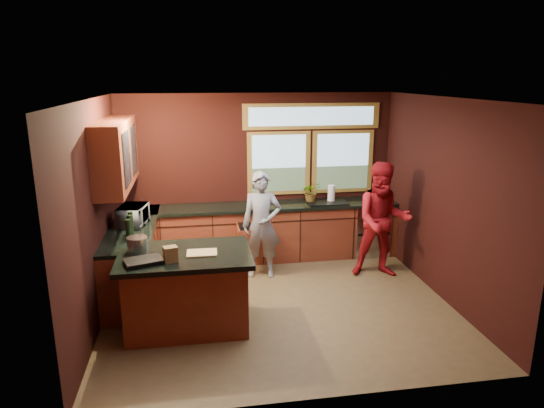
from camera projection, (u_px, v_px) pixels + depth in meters
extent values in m
plane|color=brown|center=(279.00, 304.00, 6.50)|extent=(4.50, 4.50, 0.00)
cube|color=black|center=(258.00, 176.00, 8.06)|extent=(4.50, 0.02, 2.70)
cube|color=black|center=(319.00, 266.00, 4.25)|extent=(4.50, 0.02, 2.70)
cube|color=black|center=(94.00, 215.00, 5.80)|extent=(0.02, 4.00, 2.70)
cube|color=black|center=(444.00, 200.00, 6.51)|extent=(0.02, 4.00, 2.70)
cube|color=silver|center=(279.00, 99.00, 5.81)|extent=(4.50, 4.00, 0.02)
cube|color=#7A99A9|center=(279.00, 163.00, 8.05)|extent=(1.06, 0.02, 1.06)
cube|color=#7A99A9|center=(343.00, 162.00, 8.22)|extent=(1.06, 0.02, 1.06)
cube|color=olive|center=(312.00, 116.00, 7.94)|extent=(2.30, 0.02, 0.42)
cube|color=maroon|center=(116.00, 154.00, 6.49)|extent=(0.36, 1.80, 0.90)
cube|color=maroon|center=(261.00, 233.00, 8.01)|extent=(4.50, 0.60, 0.88)
cube|color=black|center=(261.00, 206.00, 7.88)|extent=(4.50, 0.64, 0.05)
cube|color=#B7B7BC|center=(368.00, 229.00, 8.28)|extent=(0.60, 0.58, 0.85)
cube|color=black|center=(327.00, 204.00, 8.02)|extent=(0.66, 0.46, 0.05)
cube|color=maroon|center=(134.00, 259.00, 6.89)|extent=(0.60, 2.30, 0.88)
cube|color=black|center=(132.00, 228.00, 6.78)|extent=(0.64, 2.30, 0.05)
cube|color=maroon|center=(187.00, 293.00, 5.83)|extent=(1.40, 0.90, 0.88)
cube|color=black|center=(185.00, 256.00, 5.70)|extent=(1.55, 1.05, 0.06)
imported|color=slate|center=(262.00, 225.00, 7.23)|extent=(0.64, 0.46, 1.61)
imported|color=maroon|center=(383.00, 220.00, 7.22)|extent=(0.97, 0.82, 1.75)
imported|color=#999999|center=(133.00, 215.00, 6.78)|extent=(0.43, 0.56, 0.28)
imported|color=#999999|center=(311.00, 192.00, 8.02)|extent=(0.30, 0.26, 0.34)
cylinder|color=white|center=(331.00, 194.00, 8.03)|extent=(0.12, 0.12, 0.28)
cube|color=tan|center=(202.00, 253.00, 5.68)|extent=(0.36, 0.26, 0.02)
cylinder|color=#A5A5A9|center=(137.00, 244.00, 5.73)|extent=(0.24, 0.24, 0.18)
cube|color=brown|center=(170.00, 254.00, 5.41)|extent=(0.18, 0.16, 0.18)
cube|color=black|center=(143.00, 261.00, 5.38)|extent=(0.47, 0.39, 0.05)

